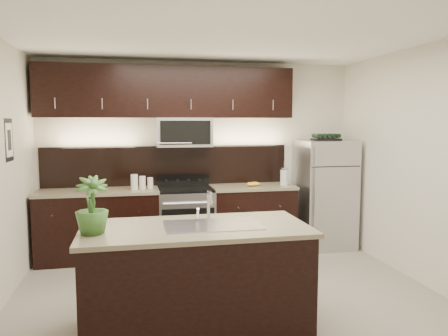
% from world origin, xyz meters
% --- Properties ---
extents(ground, '(4.50, 4.50, 0.00)m').
position_xyz_m(ground, '(0.00, 0.00, 0.00)').
color(ground, gray).
rests_on(ground, ground).
extents(room_walls, '(4.52, 4.02, 2.71)m').
position_xyz_m(room_walls, '(-0.11, -0.04, 1.70)').
color(room_walls, beige).
rests_on(room_walls, ground).
extents(counter_run, '(3.51, 0.65, 0.94)m').
position_xyz_m(counter_run, '(-0.46, 1.69, 0.47)').
color(counter_run, black).
rests_on(counter_run, ground).
extents(upper_fixtures, '(3.49, 0.40, 1.66)m').
position_xyz_m(upper_fixtures, '(-0.43, 1.84, 2.14)').
color(upper_fixtures, black).
rests_on(upper_fixtures, counter_run).
extents(island, '(1.96, 0.96, 0.94)m').
position_xyz_m(island, '(-0.43, -0.58, 0.47)').
color(island, black).
rests_on(island, ground).
extents(sink_faucet, '(0.84, 0.50, 0.28)m').
position_xyz_m(sink_faucet, '(-0.28, -0.57, 0.96)').
color(sink_faucet, silver).
rests_on(sink_faucet, island).
extents(refrigerator, '(0.76, 0.69, 1.57)m').
position_xyz_m(refrigerator, '(1.80, 1.63, 0.79)').
color(refrigerator, '#B2B2B7').
rests_on(refrigerator, ground).
extents(wine_rack, '(0.39, 0.24, 0.09)m').
position_xyz_m(wine_rack, '(1.80, 1.63, 1.62)').
color(wine_rack, black).
rests_on(wine_rack, refrigerator).
extents(plant, '(0.30, 0.30, 0.47)m').
position_xyz_m(plant, '(-1.28, -0.67, 1.17)').
color(plant, '#366428').
rests_on(plant, island).
extents(canisters, '(0.30, 0.16, 0.21)m').
position_xyz_m(canisters, '(-0.86, 1.67, 1.03)').
color(canisters, silver).
rests_on(canisters, counter_run).
extents(french_press, '(0.11, 0.11, 0.33)m').
position_xyz_m(french_press, '(1.17, 1.64, 1.06)').
color(french_press, silver).
rests_on(french_press, counter_run).
extents(bananas, '(0.23, 0.20, 0.06)m').
position_xyz_m(bananas, '(0.64, 1.61, 0.97)').
color(bananas, gold).
rests_on(bananas, counter_run).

